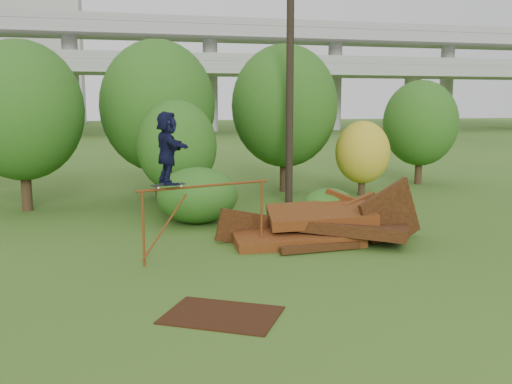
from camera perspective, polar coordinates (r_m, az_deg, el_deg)
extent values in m
plane|color=#2D5116|center=(12.93, 5.68, -8.23)|extent=(240.00, 240.00, 0.00)
cube|color=#48200C|center=(15.79, 3.93, -4.37)|extent=(3.58, 2.35, 0.57)
cube|color=black|center=(15.99, 9.40, -3.42)|extent=(3.68, 3.25, 0.61)
cube|color=#48200C|center=(16.12, 6.43, -2.24)|extent=(3.19, 2.40, 0.60)
cube|color=black|center=(16.23, 13.27, -2.53)|extent=(2.22, 0.77, 2.21)
cube|color=#48200C|center=(17.25, 8.60, -2.06)|extent=(1.19, 1.20, 1.51)
cube|color=black|center=(15.81, -0.67, -3.70)|extent=(1.96, 0.24, 1.26)
cube|color=black|center=(14.80, 6.48, -5.55)|extent=(2.20, 0.34, 0.18)
cube|color=#48200C|center=(17.06, 10.26, -0.86)|extent=(1.35, 0.92, 0.36)
cylinder|color=brown|center=(13.52, -11.20, -3.67)|extent=(0.06, 0.06, 1.79)
cylinder|color=brown|center=(14.97, 0.55, -2.29)|extent=(0.06, 0.06, 1.79)
cylinder|color=brown|center=(14.02, -5.07, 0.62)|extent=(3.41, 1.16, 0.06)
cube|color=black|center=(13.59, -8.77, 0.73)|extent=(0.83, 0.45, 0.03)
cylinder|color=beige|center=(13.40, -9.75, 0.42)|extent=(0.06, 0.05, 0.06)
cylinder|color=beige|center=(13.56, -10.04, 0.51)|extent=(0.06, 0.05, 0.06)
cylinder|color=beige|center=(13.63, -7.51, 0.61)|extent=(0.06, 0.05, 0.06)
cylinder|color=beige|center=(13.79, -7.81, 0.70)|extent=(0.06, 0.05, 0.06)
imported|color=black|center=(13.49, -8.86, 4.38)|extent=(0.84, 1.66, 1.71)
cube|color=black|center=(10.51, -3.44, -12.18)|extent=(2.45, 2.25, 0.03)
cylinder|color=black|center=(21.77, -22.00, 0.79)|extent=(0.37, 0.37, 1.95)
ellipsoid|color=#174512|center=(21.59, -22.40, 7.54)|extent=(4.24, 4.24, 4.87)
cylinder|color=black|center=(23.19, -9.62, 1.81)|extent=(0.37, 0.37, 1.99)
ellipsoid|color=#174512|center=(23.03, -9.79, 8.46)|extent=(4.51, 4.51, 5.18)
cylinder|color=black|center=(20.25, -7.80, -0.17)|extent=(0.31, 0.31, 1.28)
ellipsoid|color=#174512|center=(20.06, -7.91, 4.57)|extent=(2.78, 2.78, 3.19)
cylinder|color=black|center=(24.71, 2.83, 2.34)|extent=(0.37, 0.37, 1.98)
ellipsoid|color=#174512|center=(24.56, 2.88, 8.59)|extent=(4.53, 4.53, 5.20)
cylinder|color=black|center=(24.00, 10.52, 0.79)|extent=(0.28, 0.28, 0.97)
ellipsoid|color=#A58C19|center=(23.86, 10.60, 3.94)|extent=(2.24, 2.24, 2.58)
cylinder|color=black|center=(28.06, 15.94, 2.38)|extent=(0.34, 0.34, 1.58)
ellipsoid|color=#174512|center=(27.92, 16.12, 6.64)|extent=(3.47, 3.47, 3.99)
ellipsoid|color=#174512|center=(18.22, -5.88, -0.33)|extent=(2.59, 2.39, 1.79)
ellipsoid|color=#174512|center=(17.61, 7.26, -1.61)|extent=(1.72, 1.58, 1.22)
cylinder|color=black|center=(21.62, 3.42, 12.50)|extent=(0.28, 0.28, 10.34)
cube|color=gray|center=(71.86, -11.02, 12.05)|extent=(160.00, 9.00, 1.40)
cube|color=gray|center=(78.27, -11.40, 15.44)|extent=(160.00, 9.00, 1.40)
cylinder|color=gray|center=(71.73, -10.93, 8.86)|extent=(2.20, 2.20, 8.00)
cylinder|color=gray|center=(74.98, 3.11, 9.00)|extent=(2.20, 2.20, 8.00)
cube|color=#9E9E99|center=(114.67, -20.60, 13.41)|extent=(14.00, 14.00, 28.00)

